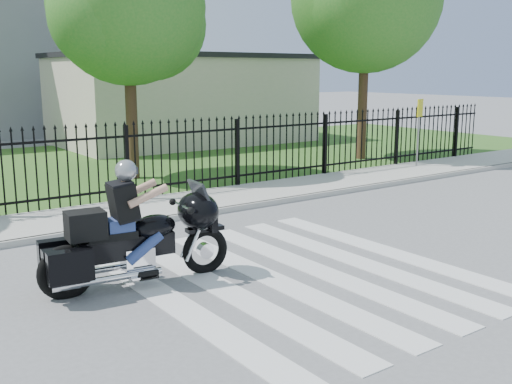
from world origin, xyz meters
TOP-DOWN VIEW (x-y plane):
  - ground at (0.00, 0.00)m, footprint 120.00×120.00m
  - crosswalk at (0.00, 0.00)m, footprint 5.00×5.50m
  - sidewalk at (0.00, 5.00)m, footprint 40.00×2.00m
  - curb at (0.00, 4.00)m, footprint 40.00×0.12m
  - grass_strip at (0.00, 12.00)m, footprint 40.00×12.00m
  - iron_fence at (0.00, 6.00)m, footprint 26.00×0.04m
  - tree_mid at (1.50, 9.00)m, footprint 4.20×4.20m
  - building_low at (7.00, 16.00)m, footprint 10.00×6.00m
  - building_low_roof at (7.00, 16.00)m, footprint 10.20×6.20m
  - motorcycle_rider at (-2.13, 1.01)m, footprint 2.78×1.05m
  - traffic_sign at (9.26, 5.38)m, footprint 0.43×0.19m

SIDE VIEW (x-z plane):
  - ground at x=0.00m, z-range 0.00..0.00m
  - crosswalk at x=0.00m, z-range 0.00..0.01m
  - grass_strip at x=0.00m, z-range 0.00..0.02m
  - sidewalk at x=0.00m, z-range 0.00..0.12m
  - curb at x=0.00m, z-range 0.00..0.12m
  - motorcycle_rider at x=-2.13m, z-range -0.17..1.67m
  - iron_fence at x=0.00m, z-range 0.00..1.80m
  - traffic_sign at x=9.26m, z-range 0.56..2.59m
  - building_low at x=7.00m, z-range 0.00..3.50m
  - building_low_roof at x=7.00m, z-range 3.50..3.70m
  - tree_mid at x=1.50m, z-range 1.28..8.06m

